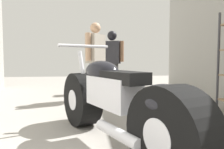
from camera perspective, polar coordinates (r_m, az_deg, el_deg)
name	(u,v)px	position (r m, az deg, el deg)	size (l,w,h in m)	color
ground_plane	(94,113)	(3.57, -4.83, -10.30)	(16.13, 16.13, 0.00)	gray
motorcycle_maroon_cruiser	(115,103)	(2.16, 0.71, -7.76)	(1.20, 2.21, 1.07)	black
mechanic_in_blue	(96,57)	(4.61, -4.42, 4.75)	(0.47, 0.61, 1.67)	#384766
mechanic_with_helmet	(112,56)	(5.73, 0.01, 5.02)	(0.64, 0.37, 1.65)	#4C4C4C
red_toolbox	(203,115)	(3.31, 23.13, -9.98)	(0.36, 0.25, 0.20)	#B21919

